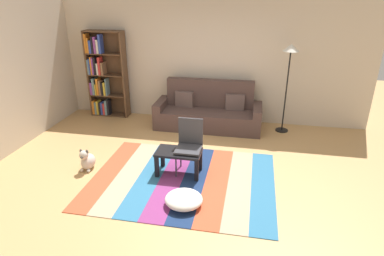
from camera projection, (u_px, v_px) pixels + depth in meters
The scene contains 12 objects.
ground_plane at pixel (189, 173), 5.42m from camera, with size 14.00×14.00×0.00m, color tan.
back_wall at pixel (212, 61), 7.20m from camera, with size 6.80×0.10×2.70m, color beige.
left_wall at pixel (20, 73), 6.17m from camera, with size 0.10×5.50×2.70m, color beige.
rug at pixel (183, 180), 5.22m from camera, with size 2.87×2.25×0.01m.
couch at pixel (208, 112), 7.11m from camera, with size 2.26×0.80×1.00m.
bookshelf at pixel (103, 76), 7.57m from camera, with size 0.90×0.28×1.97m.
coffee_table at pixel (179, 156), 5.27m from camera, with size 0.73×0.42×0.40m.
pouf at pixel (184, 199), 4.56m from camera, with size 0.53×0.51×0.18m, color white.
dog at pixel (87, 160), 5.48m from camera, with size 0.22×0.35×0.40m.
standing_lamp at pixel (290, 60), 6.43m from camera, with size 0.32×0.32×1.83m.
tv_remote at pixel (180, 148), 5.31m from camera, with size 0.04×0.15×0.02m, color black.
folding_chair at pixel (190, 141), 5.29m from camera, with size 0.40×0.40×0.90m.
Camera 1 is at (0.95, -4.60, 2.81)m, focal length 30.69 mm.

